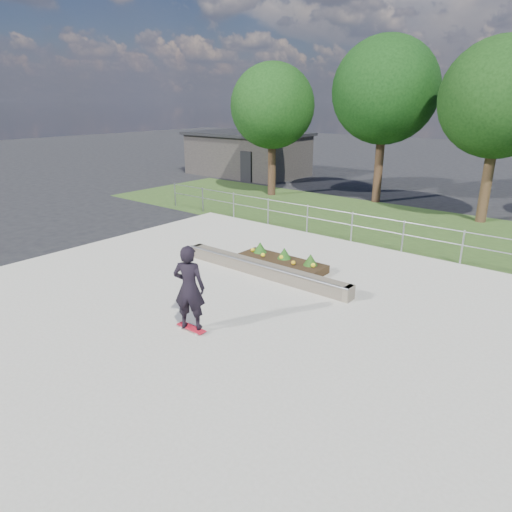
{
  "coord_description": "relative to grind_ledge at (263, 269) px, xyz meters",
  "views": [
    {
      "loc": [
        7.7,
        -7.73,
        5.17
      ],
      "look_at": [
        0.2,
        1.5,
        1.1
      ],
      "focal_mm": 32.0,
      "sensor_mm": 36.0,
      "label": 1
    }
  ],
  "objects": [
    {
      "name": "building",
      "position": [
        -13.63,
        15.44,
        1.25
      ],
      "size": [
        8.4,
        5.4,
        3.0
      ],
      "color": "#292624",
      "rests_on": "ground"
    },
    {
      "name": "skateboarder",
      "position": [
        0.87,
        -3.84,
        0.88
      ],
      "size": [
        0.87,
        0.76,
        2.09
      ],
      "color": "silver",
      "rests_on": "concrete_slab"
    },
    {
      "name": "tree_far_left",
      "position": [
        -7.64,
        10.44,
        4.59
      ],
      "size": [
        4.55,
        4.55,
        7.15
      ],
      "color": "#321F14",
      "rests_on": "ground"
    },
    {
      "name": "tree_mid_left",
      "position": [
        -2.14,
        12.44,
        5.34
      ],
      "size": [
        5.25,
        5.25,
        8.25
      ],
      "color": "#321E14",
      "rests_on": "ground"
    },
    {
      "name": "fence",
      "position": [
        0.36,
        4.94,
        0.51
      ],
      "size": [
        20.06,
        0.06,
        1.2
      ],
      "color": "gray",
      "rests_on": "ground"
    },
    {
      "name": "planter_bed",
      "position": [
        -0.03,
        0.93,
        -0.02
      ],
      "size": [
        3.0,
        1.2,
        0.61
      ],
      "color": "black",
      "rests_on": "concrete_slab"
    },
    {
      "name": "grind_ledge",
      "position": [
        0.0,
        0.0,
        0.0
      ],
      "size": [
        6.0,
        0.44,
        0.43
      ],
      "color": "brown",
      "rests_on": "concrete_slab"
    },
    {
      "name": "ground",
      "position": [
        0.36,
        -2.56,
        -0.26
      ],
      "size": [
        120.0,
        120.0,
        0.0
      ],
      "primitive_type": "plane",
      "color": "black",
      "rests_on": "ground"
    },
    {
      "name": "tree_mid_right",
      "position": [
        3.36,
        11.44,
        4.97
      ],
      "size": [
        4.9,
        4.9,
        7.7
      ],
      "color": "#352315",
      "rests_on": "ground"
    },
    {
      "name": "concrete_slab",
      "position": [
        0.36,
        -2.56,
        -0.23
      ],
      "size": [
        15.0,
        15.0,
        0.06
      ],
      "primitive_type": "cube",
      "color": "#AEAA9A",
      "rests_on": "ground"
    },
    {
      "name": "grass_verge",
      "position": [
        0.36,
        8.44,
        -0.25
      ],
      "size": [
        30.0,
        8.0,
        0.02
      ],
      "primitive_type": "cube",
      "color": "#2D471C",
      "rests_on": "ground"
    }
  ]
}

